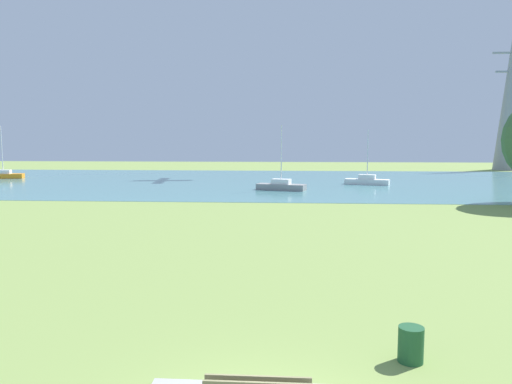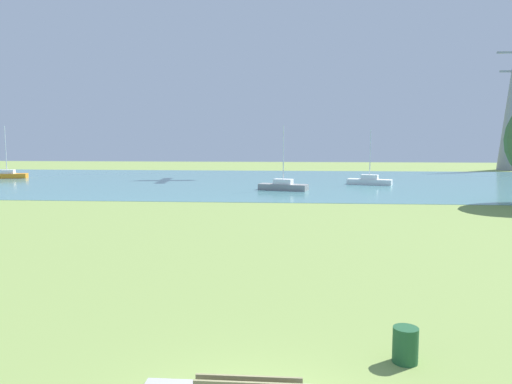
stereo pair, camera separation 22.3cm
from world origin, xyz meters
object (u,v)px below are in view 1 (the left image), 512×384
sailboat_orange (3,175)px  litter_bin (411,344)px  sailboat_white (367,181)px  sailboat_gray (281,186)px  electricity_pylon (511,97)px

sailboat_orange → litter_bin: bearing=-51.1°
litter_bin → sailboat_orange: 62.77m
litter_bin → sailboat_white: sailboat_white is taller
sailboat_orange → sailboat_gray: (35.92, -12.12, -0.00)m
litter_bin → sailboat_white: 43.83m
electricity_pylon → litter_bin: bearing=-114.9°
sailboat_white → sailboat_orange: (-45.33, 5.43, 0.01)m
litter_bin → electricity_pylon: bearing=65.1°
litter_bin → sailboat_gray: (-3.49, 36.74, 0.06)m
litter_bin → sailboat_orange: (-39.41, 48.86, 0.06)m
sailboat_white → electricity_pylon: 41.38m
sailboat_white → sailboat_gray: sailboat_gray is taller
litter_bin → sailboat_orange: bearing=128.9°
sailboat_gray → electricity_pylon: electricity_pylon is taller
litter_bin → sailboat_gray: 36.91m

